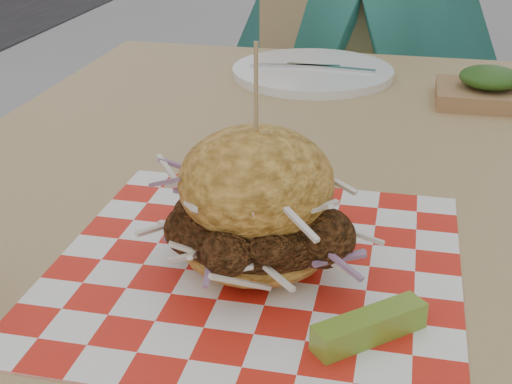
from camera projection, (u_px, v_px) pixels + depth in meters
patio_table at (259, 237)px, 0.85m from camera, size 0.80×1.20×0.75m
patio_chair at (327, 101)px, 1.71m from camera, size 0.52×0.53×0.95m
paper_liner at (256, 266)px, 0.64m from camera, size 0.36×0.36×0.00m
sandwich at (256, 210)px, 0.62m from camera, size 0.18×0.18×0.20m
pickle_spear at (370, 326)px, 0.54m from camera, size 0.09×0.08×0.02m
place_setting at (313, 72)px, 1.20m from camera, size 0.27×0.27×0.02m
kraft_tray at (489, 89)px, 1.06m from camera, size 0.15×0.12×0.06m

